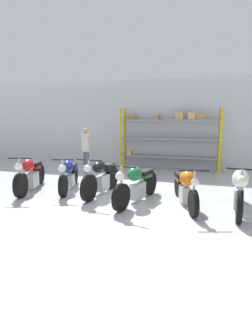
# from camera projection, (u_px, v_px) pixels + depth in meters

# --- Properties ---
(ground_plane) EXTENTS (30.00, 30.00, 0.00)m
(ground_plane) POSITION_uv_depth(u_px,v_px,m) (122.00, 197.00, 6.77)
(ground_plane) COLOR #B2B7B7
(back_wall) EXTENTS (30.00, 0.08, 3.60)m
(back_wall) POSITION_uv_depth(u_px,v_px,m) (156.00, 124.00, 10.89)
(back_wall) COLOR silver
(back_wall) RESTS_ON ground_plane
(shelving_rack) EXTENTS (3.97, 0.63, 2.43)m
(shelving_rack) POSITION_uv_depth(u_px,v_px,m) (170.00, 134.00, 10.43)
(shelving_rack) COLOR yellow
(shelving_rack) RESTS_ON ground_plane
(motorcycle_red) EXTENTS (0.85, 2.03, 1.03)m
(motorcycle_red) POSITION_uv_depth(u_px,v_px,m) (30.00, 175.00, 7.40)
(motorcycle_red) COLOR black
(motorcycle_red) RESTS_ON ground_plane
(motorcycle_blue) EXTENTS (0.82, 1.95, 0.98)m
(motorcycle_blue) POSITION_uv_depth(u_px,v_px,m) (69.00, 174.00, 7.45)
(motorcycle_blue) COLOR black
(motorcycle_blue) RESTS_ON ground_plane
(motorcycle_black) EXTENTS (0.69, 2.04, 1.04)m
(motorcycle_black) POSITION_uv_depth(u_px,v_px,m) (101.00, 177.00, 6.97)
(motorcycle_black) COLOR black
(motorcycle_black) RESTS_ON ground_plane
(motorcycle_green) EXTENTS (0.77, 2.09, 1.01)m
(motorcycle_green) POSITION_uv_depth(u_px,v_px,m) (137.00, 184.00, 6.29)
(motorcycle_green) COLOR black
(motorcycle_green) RESTS_ON ground_plane
(motorcycle_orange) EXTENTS (0.87, 2.03, 0.98)m
(motorcycle_orange) POSITION_uv_depth(u_px,v_px,m) (185.00, 186.00, 6.07)
(motorcycle_orange) COLOR black
(motorcycle_orange) RESTS_ON ground_plane
(motorcycle_white) EXTENTS (0.58, 2.04, 1.07)m
(motorcycle_white) POSITION_uv_depth(u_px,v_px,m) (239.00, 189.00, 5.63)
(motorcycle_white) COLOR black
(motorcycle_white) RESTS_ON ground_plane
(person_browsing) EXTENTS (0.45, 0.45, 1.69)m
(person_browsing) POSITION_uv_depth(u_px,v_px,m) (86.00, 147.00, 9.72)
(person_browsing) COLOR #595960
(person_browsing) RESTS_ON ground_plane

